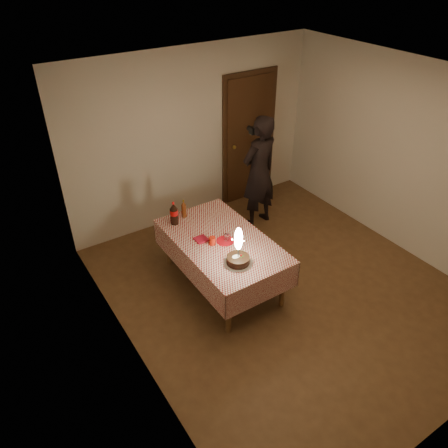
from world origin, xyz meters
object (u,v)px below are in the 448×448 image
at_px(cola_bottle, 174,213).
at_px(photographer, 259,172).
at_px(red_cup, 212,241).
at_px(birthday_cake, 238,254).
at_px(red_plate, 225,241).
at_px(dining_table, 222,246).
at_px(amber_bottle_left, 184,209).
at_px(clear_cup, 227,238).

xyz_separation_m(cola_bottle, photographer, (1.56, 0.28, 0.03)).
height_order(red_cup, photographer, photographer).
distance_m(birthday_cake, red_cup, 0.47).
relative_size(red_plate, photographer, 0.13).
height_order(dining_table, red_plate, red_plate).
bearing_deg(amber_bottle_left, clear_cup, -76.85).
xyz_separation_m(birthday_cake, cola_bottle, (-0.22, 1.11, 0.03)).
bearing_deg(red_cup, cola_bottle, 104.67).
xyz_separation_m(red_cup, amber_bottle_left, (0.01, 0.72, 0.07)).
distance_m(red_plate, amber_bottle_left, 0.78).
bearing_deg(red_cup, amber_bottle_left, 89.06).
xyz_separation_m(dining_table, red_cup, (-0.14, -0.01, 0.14)).
distance_m(red_plate, clear_cup, 0.05).
bearing_deg(red_plate, cola_bottle, 116.04).
bearing_deg(clear_cup, photographer, 38.81).
relative_size(clear_cup, cola_bottle, 0.28).
height_order(birthday_cake, red_plate, birthday_cake).
height_order(clear_cup, cola_bottle, cola_bottle).
distance_m(clear_cup, photographer, 1.55).
height_order(red_plate, red_cup, red_cup).
bearing_deg(photographer, cola_bottle, -169.72).
bearing_deg(birthday_cake, dining_table, 79.42).
relative_size(red_cup, cola_bottle, 0.31).
xyz_separation_m(red_cup, cola_bottle, (-0.17, 0.65, 0.10)).
height_order(red_plate, amber_bottle_left, amber_bottle_left).
xyz_separation_m(red_plate, photographer, (1.23, 0.96, 0.18)).
bearing_deg(cola_bottle, clear_cup, -62.30).
height_order(clear_cup, amber_bottle_left, amber_bottle_left).
xyz_separation_m(birthday_cake, clear_cup, (0.13, 0.43, -0.08)).
bearing_deg(cola_bottle, birthday_cake, -78.57).
height_order(red_cup, clear_cup, red_cup).
height_order(red_cup, cola_bottle, cola_bottle).
relative_size(dining_table, red_cup, 17.20).
height_order(red_plate, photographer, photographer).
bearing_deg(amber_bottle_left, birthday_cake, -87.91).
xyz_separation_m(birthday_cake, red_cup, (-0.06, 0.46, -0.07)).
height_order(dining_table, birthday_cake, birthday_cake).
height_order(cola_bottle, photographer, photographer).
distance_m(clear_cup, amber_bottle_left, 0.78).
xyz_separation_m(dining_table, birthday_cake, (-0.09, -0.48, 0.22)).
distance_m(dining_table, birthday_cake, 0.53).
distance_m(red_cup, photographer, 1.68).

